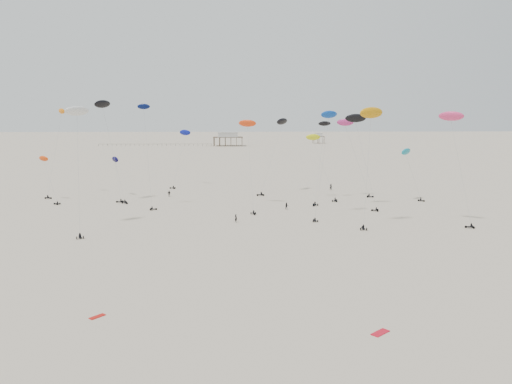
{
  "coord_description": "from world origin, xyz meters",
  "views": [
    {
      "loc": [
        -3.69,
        -8.54,
        21.98
      ],
      "look_at": [
        0.0,
        88.0,
        7.0
      ],
      "focal_mm": 35.0,
      "sensor_mm": 36.0,
      "label": 1
    }
  ],
  "objects_px": {
    "pavilion_main": "(228,140)",
    "pavilion_small": "(318,139)",
    "rig_9": "(278,135)",
    "rig_0": "(248,138)",
    "spectator_0": "(236,222)",
    "rig_4": "(106,119)"
  },
  "relations": [
    {
      "from": "pavilion_main",
      "to": "pavilion_small",
      "type": "height_order",
      "value": "pavilion_main"
    },
    {
      "from": "pavilion_small",
      "to": "rig_4",
      "type": "bearing_deg",
      "value": -110.32
    },
    {
      "from": "rig_0",
      "to": "rig_9",
      "type": "relative_size",
      "value": 1.03
    },
    {
      "from": "rig_4",
      "to": "rig_9",
      "type": "xyz_separation_m",
      "value": [
        44.5,
        13.77,
        -4.68
      ]
    },
    {
      "from": "rig_0",
      "to": "rig_4",
      "type": "distance_m",
      "value": 36.85
    },
    {
      "from": "pavilion_main",
      "to": "rig_0",
      "type": "height_order",
      "value": "rig_0"
    },
    {
      "from": "rig_0",
      "to": "rig_4",
      "type": "bearing_deg",
      "value": -26.79
    },
    {
      "from": "pavilion_main",
      "to": "rig_4",
      "type": "distance_m",
      "value": 232.94
    },
    {
      "from": "rig_0",
      "to": "spectator_0",
      "type": "distance_m",
      "value": 24.95
    },
    {
      "from": "rig_0",
      "to": "rig_9",
      "type": "height_order",
      "value": "rig_9"
    },
    {
      "from": "pavilion_main",
      "to": "pavilion_small",
      "type": "distance_m",
      "value": 76.16
    },
    {
      "from": "pavilion_main",
      "to": "rig_4",
      "type": "xyz_separation_m",
      "value": [
        -26.56,
        -230.82,
        16.73
      ]
    },
    {
      "from": "pavilion_small",
      "to": "rig_9",
      "type": "relative_size",
      "value": 0.41
    },
    {
      "from": "pavilion_small",
      "to": "pavilion_main",
      "type": "bearing_deg",
      "value": -156.8
    },
    {
      "from": "rig_0",
      "to": "spectator_0",
      "type": "relative_size",
      "value": 11.51
    },
    {
      "from": "pavilion_small",
      "to": "spectator_0",
      "type": "distance_m",
      "value": 294.59
    },
    {
      "from": "pavilion_main",
      "to": "pavilion_small",
      "type": "bearing_deg",
      "value": 23.2
    },
    {
      "from": "rig_0",
      "to": "spectator_0",
      "type": "height_order",
      "value": "rig_0"
    },
    {
      "from": "pavilion_main",
      "to": "rig_9",
      "type": "bearing_deg",
      "value": -85.27
    },
    {
      "from": "pavilion_small",
      "to": "spectator_0",
      "type": "xyz_separation_m",
      "value": [
        -63.98,
        -287.54,
        -3.49
      ]
    },
    {
      "from": "rig_9",
      "to": "rig_0",
      "type": "bearing_deg",
      "value": 138.33
    },
    {
      "from": "rig_0",
      "to": "pavilion_small",
      "type": "bearing_deg",
      "value": -116.62
    }
  ]
}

